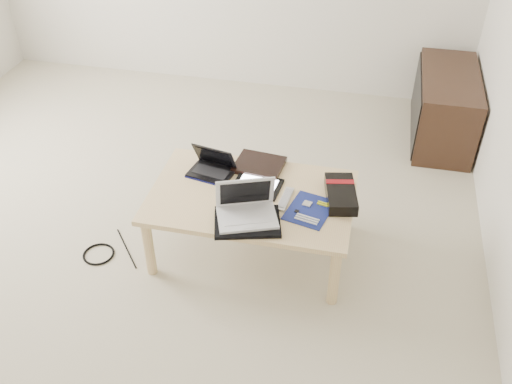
% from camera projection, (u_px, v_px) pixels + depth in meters
% --- Properties ---
extents(ground, '(4.00, 4.00, 0.00)m').
position_uv_depth(ground, '(146.00, 226.00, 3.49)').
color(ground, '#BDB399').
rests_on(ground, ground).
extents(coffee_table, '(1.10, 0.70, 0.40)m').
position_uv_depth(coffee_table, '(251.00, 202.00, 3.11)').
color(coffee_table, '#CEBA7C').
rests_on(coffee_table, ground).
extents(media_cabinet, '(0.41, 0.90, 0.50)m').
position_uv_depth(media_cabinet, '(444.00, 107.00, 4.15)').
color(media_cabinet, '#3D2519').
rests_on(media_cabinet, ground).
extents(book, '(0.29, 0.25, 0.03)m').
position_uv_depth(book, '(259.00, 165.00, 3.28)').
color(book, black).
rests_on(book, coffee_table).
extents(netbook, '(0.28, 0.22, 0.17)m').
position_uv_depth(netbook, '(212.00, 167.00, 3.22)').
color(netbook, black).
rests_on(netbook, coffee_table).
extents(tablet, '(0.28, 0.22, 0.01)m').
position_uv_depth(tablet, '(257.00, 186.00, 3.13)').
color(tablet, black).
rests_on(tablet, coffee_table).
extents(remote, '(0.07, 0.21, 0.02)m').
position_uv_depth(remote, '(285.00, 199.00, 3.04)').
color(remote, '#AEAEB3').
rests_on(remote, coffee_table).
extents(neoprene_sleeve, '(0.38, 0.32, 0.02)m').
position_uv_depth(neoprene_sleeve, '(247.00, 222.00, 2.89)').
color(neoprene_sleeve, black).
rests_on(neoprene_sleeve, coffee_table).
extents(white_laptop, '(0.35, 0.30, 0.21)m').
position_uv_depth(white_laptop, '(246.00, 209.00, 2.89)').
color(white_laptop, silver).
rests_on(white_laptop, neoprene_sleeve).
extents(motherboard, '(0.27, 0.31, 0.01)m').
position_uv_depth(motherboard, '(310.00, 210.00, 2.97)').
color(motherboard, '#0D1055').
rests_on(motherboard, coffee_table).
extents(gpu_box, '(0.21, 0.33, 0.07)m').
position_uv_depth(gpu_box, '(341.00, 194.00, 3.03)').
color(gpu_box, black).
rests_on(gpu_box, coffee_table).
extents(cable_coil, '(0.11, 0.11, 0.01)m').
position_uv_depth(cable_coil, '(227.00, 188.00, 3.12)').
color(cable_coil, black).
rests_on(cable_coil, coffee_table).
extents(floor_cable_coil, '(0.22, 0.22, 0.01)m').
position_uv_depth(floor_cable_coil, '(99.00, 254.00, 3.28)').
color(floor_cable_coil, black).
rests_on(floor_cable_coil, ground).
extents(floor_cable_trail, '(0.24, 0.29, 0.01)m').
position_uv_depth(floor_cable_trail, '(126.00, 248.00, 3.32)').
color(floor_cable_trail, black).
rests_on(floor_cable_trail, ground).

